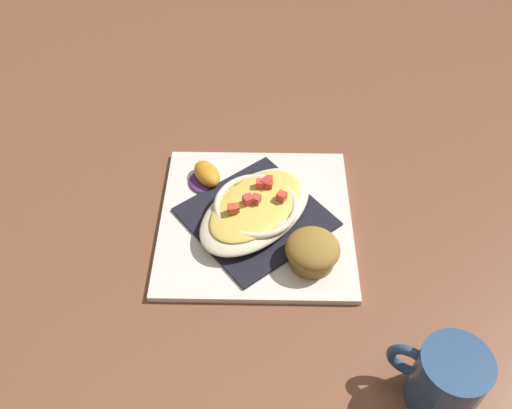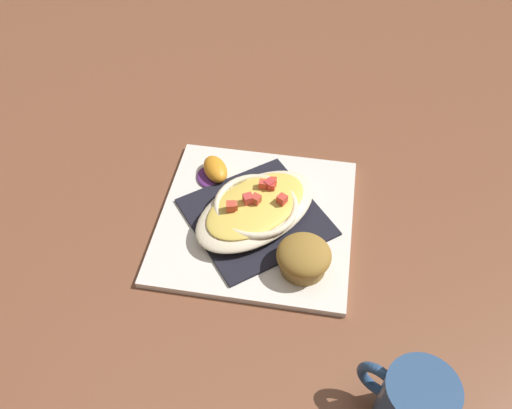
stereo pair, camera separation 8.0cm
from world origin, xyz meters
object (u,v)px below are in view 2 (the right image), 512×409
Objects in this scene: orange_garnish at (214,170)px; coffee_mug at (412,407)px; muffin at (304,257)px; square_plate at (256,220)px; gratin_dish at (256,208)px.

coffee_mug reaches higher than orange_garnish.
orange_garnish is (-0.13, 0.18, -0.01)m from muffin.
square_plate is at bearing -53.35° from orange_garnish.
coffee_mug is (0.11, -0.21, 0.01)m from muffin.
square_plate is 0.12m from muffin.
square_plate is 3.80× the size of muffin.
coffee_mug is (0.17, -0.30, 0.01)m from gratin_dish.
coffee_mug reaches higher than gratin_dish.
gratin_dish is (0.00, 0.00, 0.03)m from square_plate.
square_plate is 0.35m from coffee_mug.
muffin is (0.07, -0.09, 0.03)m from square_plate.
orange_garnish is (-0.07, 0.09, 0.02)m from square_plate.
gratin_dish is at bearing 125.46° from muffin.
gratin_dish is 0.11m from orange_garnish.
muffin is 0.75× the size of coffee_mug.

